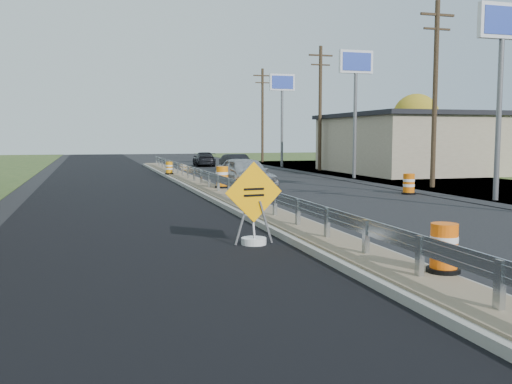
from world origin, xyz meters
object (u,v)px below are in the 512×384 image
object	(u,v)px
barrel_median_near	(444,249)
barrel_shoulder_near	(409,184)
caution_sign	(254,224)
car_dark_mid	(237,163)
barrel_median_far	(169,168)
car_silver	(245,174)
car_dark_far	(204,159)
barrel_median_mid	(222,178)

from	to	relation	value
barrel_median_near	barrel_shoulder_near	size ratio (longest dim) A/B	0.93
barrel_median_near	barrel_shoulder_near	bearing A→B (deg)	60.80
caution_sign	car_dark_mid	world-z (taller)	caution_sign
caution_sign	barrel_median_far	distance (m)	23.33
caution_sign	barrel_median_far	size ratio (longest dim) A/B	2.58
barrel_median_far	car_dark_mid	distance (m)	6.76
barrel_median_near	barrel_median_far	world-z (taller)	barrel_median_near
barrel_median_near	car_silver	world-z (taller)	car_silver
barrel_shoulder_near	car_dark_far	xyz separation A→B (m)	(-4.19, 26.86, 0.17)
barrel_median_near	barrel_median_far	size ratio (longest dim) A/B	1.11
barrel_median_far	car_silver	size ratio (longest dim) A/B	0.16
barrel_median_far	barrel_shoulder_near	bearing A→B (deg)	-56.24
barrel_median_far	car_dark_mid	size ratio (longest dim) A/B	0.19
caution_sign	barrel_median_far	bearing A→B (deg)	80.97
barrel_shoulder_near	car_dark_mid	bearing A→B (deg)	101.55
barrel_shoulder_near	car_dark_mid	size ratio (longest dim) A/B	0.23
barrel_median_mid	barrel_shoulder_near	distance (m)	8.58
barrel_median_far	car_dark_mid	bearing A→B (deg)	35.64
barrel_median_near	car_dark_far	world-z (taller)	car_dark_far
barrel_median_near	caution_sign	bearing A→B (deg)	115.77
barrel_median_mid	car_silver	size ratio (longest dim) A/B	0.21
car_silver	barrel_median_far	bearing A→B (deg)	99.13
barrel_shoulder_near	car_dark_far	bearing A→B (deg)	98.87
barrel_median_far	barrel_shoulder_near	xyz separation A→B (m)	(9.08, -13.58, -0.16)
barrel_median_far	barrel_shoulder_near	distance (m)	16.33
car_silver	car_dark_far	distance (m)	23.31
caution_sign	barrel_shoulder_near	xyz separation A→B (m)	(10.17, 9.72, -0.06)
barrel_shoulder_near	barrel_median_near	bearing A→B (deg)	-119.20
caution_sign	barrel_shoulder_near	distance (m)	14.07
barrel_median_far	barrel_median_near	bearing A→B (deg)	-87.74
caution_sign	barrel_median_mid	bearing A→B (deg)	74.10
barrel_median_mid	barrel_median_far	size ratio (longest dim) A/B	1.28
car_silver	car_dark_mid	world-z (taller)	car_silver
car_silver	car_dark_mid	bearing A→B (deg)	72.94
caution_sign	barrel_median_far	xyz separation A→B (m)	(1.10, 23.30, 0.09)
car_dark_mid	car_dark_far	size ratio (longest dim) A/B	0.94
barrel_median_mid	barrel_shoulder_near	bearing A→B (deg)	-20.70
barrel_median_near	car_dark_far	distance (m)	41.30
barrel_median_far	barrel_shoulder_near	world-z (taller)	barrel_median_far
barrel_median_near	car_dark_mid	xyz separation A→B (m)	(4.40, 31.79, 0.02)
caution_sign	barrel_median_near	distance (m)	5.05
car_dark_far	car_silver	bearing A→B (deg)	88.84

